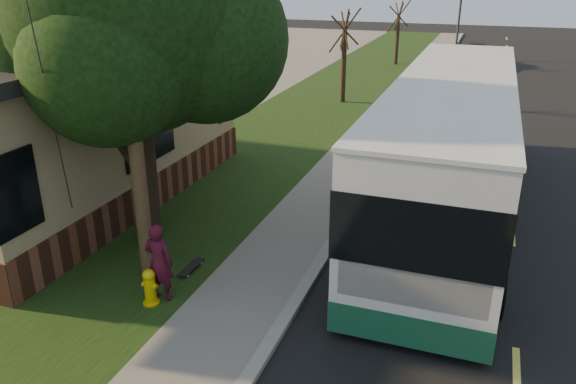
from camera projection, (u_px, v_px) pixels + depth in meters
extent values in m
plane|color=black|center=(278.00, 334.00, 10.01)|extent=(120.00, 120.00, 0.00)
cube|color=black|center=(511.00, 176.00, 17.49)|extent=(8.00, 80.00, 0.01)
cube|color=gray|center=(383.00, 161.00, 18.72)|extent=(0.25, 80.00, 0.12)
cube|color=slate|center=(354.00, 158.00, 19.04)|extent=(2.00, 80.00, 0.08)
cube|color=black|center=(259.00, 148.00, 20.14)|extent=(5.00, 80.00, 0.07)
cube|color=slate|center=(36.00, 124.00, 23.27)|extent=(15.00, 80.00, 0.04)
cylinder|color=#E2BC0B|center=(150.00, 291.00, 10.70)|extent=(0.22, 0.22, 0.55)
sphere|color=#E2BC0B|center=(149.00, 275.00, 10.57)|extent=(0.24, 0.24, 0.24)
cylinder|color=#E2BC0B|center=(150.00, 285.00, 10.65)|extent=(0.30, 0.10, 0.10)
cylinder|color=#E2BC0B|center=(150.00, 285.00, 10.65)|extent=(0.10, 0.18, 0.10)
cylinder|color=#E2BC0B|center=(151.00, 302.00, 10.79)|extent=(0.32, 0.32, 0.04)
cylinder|color=#473321|center=(126.00, 56.00, 10.21)|extent=(0.30, 0.30, 9.00)
cylinder|color=#2D2D30|center=(50.00, 107.00, 9.82)|extent=(2.52, 3.21, 7.60)
cylinder|color=black|center=(143.00, 157.00, 12.73)|extent=(0.56, 0.56, 4.00)
sphere|color=black|center=(128.00, 9.00, 11.53)|extent=(5.20, 5.20, 5.20)
sphere|color=black|center=(204.00, 39.00, 11.84)|extent=(3.60, 3.60, 3.60)
sphere|color=black|center=(69.00, 24.00, 11.67)|extent=(3.80, 3.80, 3.80)
sphere|color=black|center=(106.00, 64.00, 10.64)|extent=(3.20, 3.20, 3.20)
cylinder|color=black|center=(344.00, 67.00, 26.17)|extent=(0.24, 0.24, 3.30)
cylinder|color=black|center=(345.00, 30.00, 25.56)|extent=(1.38, 0.57, 2.01)
cylinder|color=black|center=(345.00, 30.00, 25.56)|extent=(0.74, 1.21, 1.58)
cylinder|color=black|center=(345.00, 30.00, 25.56)|extent=(0.65, 1.05, 1.95)
cylinder|color=black|center=(345.00, 30.00, 25.56)|extent=(1.28, 0.53, 1.33)
cylinder|color=black|center=(345.00, 30.00, 25.56)|extent=(0.75, 1.21, 1.70)
cylinder|color=black|center=(397.00, 40.00, 36.54)|extent=(0.24, 0.24, 3.03)
cylinder|color=black|center=(399.00, 16.00, 35.98)|extent=(1.38, 0.57, 2.01)
cylinder|color=black|center=(399.00, 16.00, 35.98)|extent=(0.74, 1.21, 1.58)
cylinder|color=black|center=(399.00, 16.00, 35.98)|extent=(0.65, 1.05, 1.95)
cylinder|color=black|center=(399.00, 16.00, 35.98)|extent=(1.28, 0.53, 1.33)
cylinder|color=black|center=(399.00, 16.00, 35.98)|extent=(0.75, 1.21, 1.70)
cylinder|color=#2D2D30|center=(459.00, 18.00, 38.50)|extent=(0.16, 0.16, 5.50)
cube|color=silver|center=(450.00, 138.00, 14.38)|extent=(2.72, 13.04, 2.94)
cube|color=#175033|center=(444.00, 193.00, 14.95)|extent=(2.74, 13.06, 0.60)
cube|color=black|center=(451.00, 129.00, 14.30)|extent=(2.76, 13.08, 1.20)
cube|color=black|center=(414.00, 259.00, 8.77)|extent=(2.42, 0.06, 1.74)
cube|color=yellow|center=(423.00, 170.00, 8.23)|extent=(1.74, 0.06, 0.38)
cube|color=#FFF2CC|center=(359.00, 316.00, 9.49)|extent=(0.27, 0.04, 0.16)
cube|color=#FFF2CC|center=(459.00, 336.00, 8.98)|extent=(0.27, 0.04, 0.16)
cube|color=silver|center=(457.00, 80.00, 13.82)|extent=(2.77, 13.09, 0.08)
cylinder|color=black|center=(352.00, 268.00, 11.20)|extent=(0.30, 1.00, 1.00)
cylinder|color=black|center=(496.00, 293.00, 10.35)|extent=(0.30, 1.00, 1.00)
cylinder|color=black|center=(386.00, 200.00, 14.42)|extent=(0.30, 1.00, 1.00)
cylinder|color=black|center=(498.00, 215.00, 13.57)|extent=(0.30, 1.00, 1.00)
cylinder|color=black|center=(417.00, 139.00, 19.54)|extent=(0.30, 1.00, 1.00)
cylinder|color=black|center=(500.00, 147.00, 18.69)|extent=(0.30, 1.00, 1.00)
imported|color=#430D1E|center=(159.00, 262.00, 10.68)|extent=(0.59, 0.40, 1.58)
cube|color=black|center=(191.00, 267.00, 11.96)|extent=(0.22, 0.84, 0.02)
cylinder|color=silver|center=(184.00, 275.00, 11.72)|extent=(0.19, 0.06, 0.05)
cylinder|color=silver|center=(198.00, 262.00, 12.23)|extent=(0.19, 0.06, 0.05)
cube|color=black|center=(146.00, 126.00, 20.41)|extent=(1.62, 1.34, 1.28)
cube|color=black|center=(144.00, 108.00, 20.15)|extent=(1.68, 1.40, 0.09)
imported|color=black|center=(475.00, 54.00, 36.47)|extent=(2.10, 4.74, 1.58)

